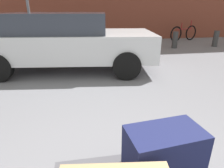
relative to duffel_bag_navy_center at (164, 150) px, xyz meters
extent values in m
cube|color=#191E47|center=(0.00, 0.00, 0.00)|extent=(0.61, 0.39, 0.36)
cube|color=silver|center=(-0.88, 3.98, 0.12)|extent=(4.48, 2.29, 0.64)
cube|color=#2D333D|center=(-1.13, 4.01, 0.67)|extent=(2.58, 1.86, 0.46)
cylinder|color=black|center=(0.63, 4.66, -0.20)|extent=(0.66, 0.29, 0.64)
cylinder|color=black|center=(0.43, 2.97, -0.20)|extent=(0.66, 0.29, 0.64)
cylinder|color=black|center=(-2.19, 4.99, -0.20)|extent=(0.66, 0.29, 0.64)
torus|color=black|center=(3.96, 7.63, -0.16)|extent=(0.70, 0.31, 0.72)
torus|color=black|center=(4.94, 7.99, -0.16)|extent=(0.70, 0.31, 0.72)
cylinder|color=maroon|center=(4.45, 7.81, 0.04)|extent=(0.95, 0.39, 0.04)
cylinder|color=maroon|center=(4.26, 7.74, 0.19)|extent=(0.05, 0.05, 0.30)
cylinder|color=maroon|center=(4.87, 7.97, 0.24)|extent=(0.05, 0.05, 0.40)
cylinder|color=#383838|center=(1.95, 6.23, -0.20)|extent=(0.21, 0.21, 0.65)
cylinder|color=#383838|center=(3.22, 6.23, -0.20)|extent=(0.21, 0.21, 0.65)
cylinder|color=#383838|center=(5.04, 6.23, -0.20)|extent=(0.21, 0.21, 0.65)
cylinder|color=slate|center=(-1.85, 4.60, 0.78)|extent=(0.07, 0.07, 2.60)
camera|label=1|loc=(-0.59, -1.10, 1.02)|focal=30.95mm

